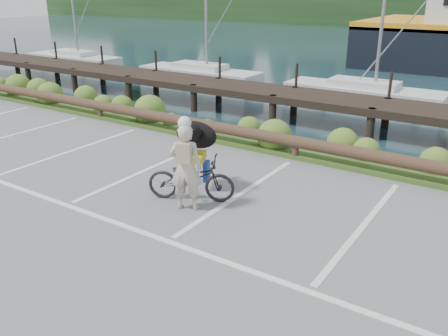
{
  "coord_description": "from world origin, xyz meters",
  "views": [
    {
      "loc": [
        4.7,
        -5.79,
        4.05
      ],
      "look_at": [
        0.45,
        0.66,
        1.1
      ],
      "focal_mm": 38.0,
      "sensor_mm": 36.0,
      "label": 1
    }
  ],
  "objects": [
    {
      "name": "dog",
      "position": [
        -0.93,
        1.71,
        1.21
      ],
      "size": [
        0.84,
        1.08,
        0.56
      ],
      "primitive_type": "ellipsoid",
      "rotation": [
        0.0,
        0.0,
        2.0
      ],
      "color": "black",
      "rests_on": "bicycle"
    },
    {
      "name": "log_rail",
      "position": [
        0.0,
        4.6,
        0.0
      ],
      "size": [
        32.0,
        0.3,
        0.6
      ],
      "primitive_type": null,
      "color": "#443021",
      "rests_on": "ground"
    },
    {
      "name": "ground",
      "position": [
        0.0,
        0.0,
        0.0
      ],
      "size": [
        72.0,
        72.0,
        0.0
      ],
      "primitive_type": "plane",
      "color": "#5E5F61"
    },
    {
      "name": "bicycle",
      "position": [
        -0.7,
        1.2,
        0.46
      ],
      "size": [
        1.86,
        1.3,
        0.93
      ],
      "primitive_type": "imported",
      "rotation": [
        0.0,
        0.0,
        2.0
      ],
      "color": "black",
      "rests_on": "ground"
    },
    {
      "name": "vegetation_strip",
      "position": [
        0.0,
        5.3,
        0.05
      ],
      "size": [
        34.0,
        1.6,
        0.1
      ],
      "primitive_type": "cube",
      "color": "#3D5B21",
      "rests_on": "ground"
    },
    {
      "name": "cyclist",
      "position": [
        -0.53,
        0.82,
        0.86
      ],
      "size": [
        0.74,
        0.63,
        1.71
      ],
      "primitive_type": "imported",
      "rotation": [
        0.0,
        0.0,
        3.57
      ],
      "color": "beige",
      "rests_on": "ground"
    }
  ]
}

